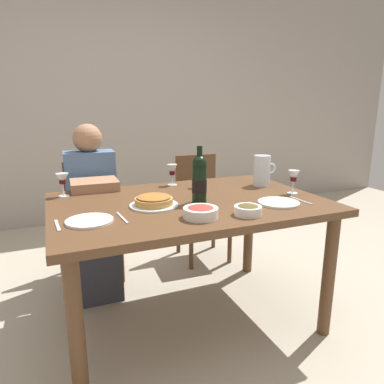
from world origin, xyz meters
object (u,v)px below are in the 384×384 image
(olive_bowl, at_px, (248,210))
(chair_right, at_px, (200,200))
(wine_bottle, at_px, (199,179))
(dinner_plate_left_setting, at_px, (279,203))
(wine_glass_right_diner, at_px, (63,180))
(wine_glass_spare, at_px, (201,172))
(wine_glass_centre, at_px, (294,177))
(baked_tart, at_px, (154,201))
(chair_left, at_px, (91,211))
(dinner_plate_right_setting, at_px, (89,221))
(salad_bowl, at_px, (201,212))
(wine_glass_left_diner, at_px, (172,171))
(dining_table, at_px, (189,216))
(diner_left, at_px, (94,204))
(water_pitcher, at_px, (262,172))

(olive_bowl, relative_size, chair_right, 0.16)
(wine_bottle, relative_size, dinner_plate_left_setting, 1.39)
(wine_glass_right_diner, bearing_deg, wine_bottle, -31.81)
(dinner_plate_left_setting, bearing_deg, wine_glass_spare, 113.34)
(wine_glass_spare, bearing_deg, olive_bowl, -92.99)
(wine_glass_right_diner, xyz_separation_m, chair_right, (1.10, 0.51, -0.36))
(dinner_plate_left_setting, bearing_deg, chair_right, 88.70)
(wine_glass_centre, bearing_deg, baked_tart, 176.20)
(dinner_plate_left_setting, height_order, chair_left, chair_left)
(wine_glass_spare, relative_size, dinner_plate_right_setting, 0.63)
(wine_bottle, distance_m, wine_glass_spare, 0.38)
(olive_bowl, bearing_deg, salad_bowl, 168.20)
(baked_tart, bearing_deg, dinner_plate_right_setting, -158.59)
(olive_bowl, bearing_deg, dinner_plate_right_setting, 165.69)
(dinner_plate_right_setting, bearing_deg, wine_glass_spare, 30.59)
(dinner_plate_right_setting, xyz_separation_m, chair_left, (0.11, 1.05, -0.27))
(chair_right, bearing_deg, dinner_plate_right_setting, 48.34)
(wine_glass_left_diner, xyz_separation_m, chair_left, (-0.49, 0.48, -0.36))
(wine_glass_left_diner, bearing_deg, wine_bottle, -90.47)
(wine_bottle, bearing_deg, salad_bowl, -112.33)
(wine_glass_centre, bearing_deg, dinner_plate_right_setting, -176.24)
(wine_bottle, distance_m, wine_glass_left_diner, 0.46)
(dinner_plate_right_setting, bearing_deg, wine_glass_left_diner, 43.48)
(dinner_plate_right_setting, bearing_deg, chair_left, 83.81)
(baked_tart, distance_m, olive_bowl, 0.50)
(dining_table, distance_m, wine_glass_left_diner, 0.44)
(chair_left, bearing_deg, dinner_plate_left_setting, 129.35)
(dining_table, xyz_separation_m, olive_bowl, (0.17, -0.36, 0.12))
(wine_bottle, relative_size, dinner_plate_right_setting, 1.44)
(wine_glass_left_diner, height_order, wine_glass_right_diner, wine_glass_left_diner)
(diner_left, bearing_deg, water_pitcher, 157.05)
(dining_table, height_order, wine_glass_spare, wine_glass_spare)
(diner_left, bearing_deg, chair_left, -89.74)
(wine_glass_right_diner, bearing_deg, wine_glass_left_diner, 2.96)
(chair_left, height_order, diner_left, diner_left)
(wine_glass_left_diner, distance_m, wine_glass_spare, 0.20)
(dining_table, distance_m, olive_bowl, 0.42)
(dining_table, xyz_separation_m, chair_right, (0.45, 0.87, -0.17))
(water_pitcher, distance_m, chair_right, 0.80)
(diner_left, bearing_deg, salad_bowl, 113.75)
(wine_bottle, height_order, wine_glass_left_diner, wine_bottle)
(olive_bowl, relative_size, diner_left, 0.12)
(wine_glass_left_diner, distance_m, diner_left, 0.60)
(baked_tart, bearing_deg, diner_left, 109.41)
(water_pitcher, bearing_deg, wine_glass_right_diner, 170.89)
(wine_glass_left_diner, xyz_separation_m, dinner_plate_right_setting, (-0.60, -0.57, -0.09))
(baked_tart, distance_m, wine_glass_right_diner, 0.59)
(water_pitcher, bearing_deg, diner_left, 155.54)
(wine_glass_left_diner, xyz_separation_m, wine_glass_spare, (0.16, -0.12, -0.00))
(olive_bowl, bearing_deg, dining_table, 114.84)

